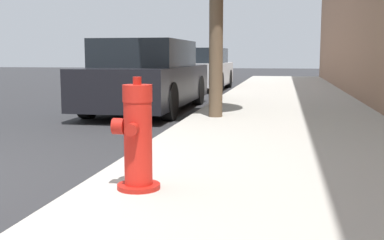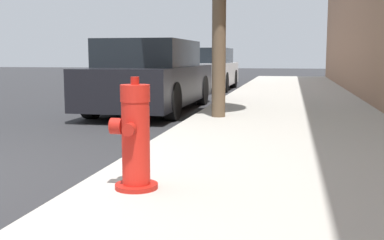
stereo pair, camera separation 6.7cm
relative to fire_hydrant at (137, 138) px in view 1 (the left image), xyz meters
name	(u,v)px [view 1 (the left image)]	position (x,y,z in m)	size (l,w,h in m)	color
sidewalk_slab	(288,200)	(1.08, 0.15, -0.44)	(3.11, 40.00, 0.14)	#B7B2A8
fire_hydrant	(137,138)	(0.00, 0.00, 0.00)	(0.34, 0.34, 0.82)	red
parked_car_near	(149,77)	(-1.65, 6.06, 0.17)	(1.69, 4.50, 1.41)	black
parked_car_mid	(200,70)	(-1.72, 12.35, 0.14)	(1.83, 3.80, 1.36)	silver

